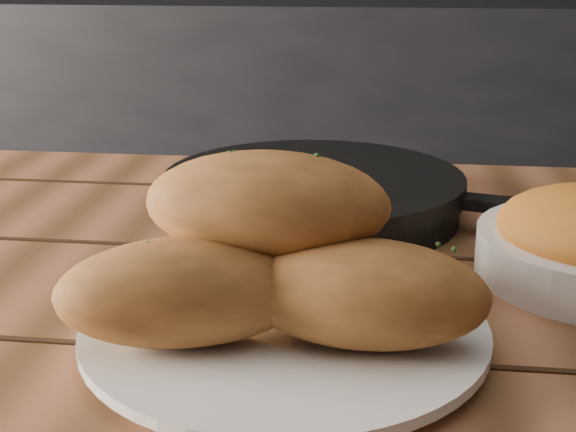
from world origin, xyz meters
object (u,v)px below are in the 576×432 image
object	(u,v)px
plate	(285,332)
bread_rolls	(275,258)
skillet	(315,194)
table	(318,400)

from	to	relation	value
plate	bread_rolls	distance (m)	0.06
plate	skillet	xyz separation A→B (m)	(-0.00, 0.29, 0.01)
skillet	table	bearing A→B (deg)	-83.81
table	plate	bearing A→B (deg)	-102.35
table	plate	world-z (taller)	plate
table	plate	xyz separation A→B (m)	(-0.02, -0.08, 0.10)
plate	bread_rolls	world-z (taller)	bread_rolls
table	plate	size ratio (longest dim) A/B	5.45
plate	skillet	world-z (taller)	skillet
table	skillet	size ratio (longest dim) A/B	3.52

